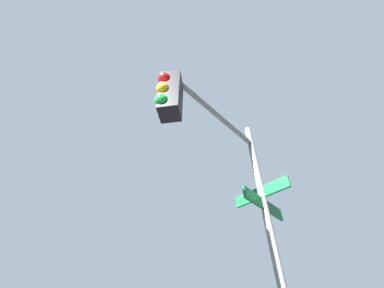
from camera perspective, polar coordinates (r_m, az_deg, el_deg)
The scene contains 1 object.
traffic_signal_near at distance 3.52m, azimuth 7.49°, elevation -5.68°, with size 1.81×2.35×5.03m.
Camera 1 is at (-6.64, -3.41, 1.45)m, focal length 22.72 mm.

